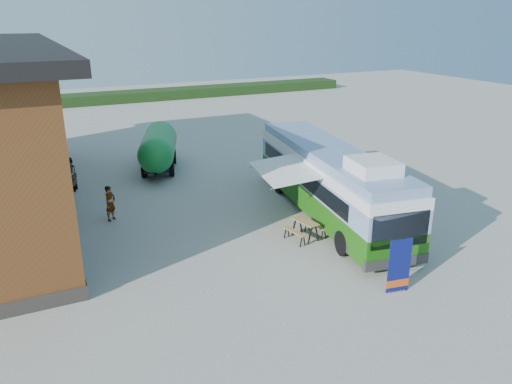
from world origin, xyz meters
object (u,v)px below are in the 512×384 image
bus (329,179)px  picnic_table (305,225)px  slurry_tanker (158,147)px  banner (399,270)px  person_b (70,175)px  person_a (110,203)px

bus → picnic_table: bearing=-133.0°
slurry_tanker → bus: bearing=-44.5°
banner → slurry_tanker: 17.07m
person_b → slurry_tanker: 5.41m
bus → person_b: (-10.11, 8.44, -0.83)m
person_a → bus: bearing=-62.4°
person_a → slurry_tanker: size_ratio=0.25×
banner → person_b: banner is taller
banner → person_b: size_ratio=1.06×
picnic_table → bus: bearing=28.5°
picnic_table → person_b: 12.88m
bus → slurry_tanker: (-5.00, 10.13, -0.33)m
bus → banner: size_ratio=6.33×
bus → banner: 6.86m
person_a → person_b: person_b is taller
person_b → picnic_table: bearing=58.7°
bus → banner: bus is taller
picnic_table → person_b: (-7.88, 10.18, 0.32)m
person_a → person_b: 4.90m
picnic_table → person_a: (-6.74, 5.41, 0.21)m
person_a → banner: bearing=-94.6°
banner → bus: bearing=85.2°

